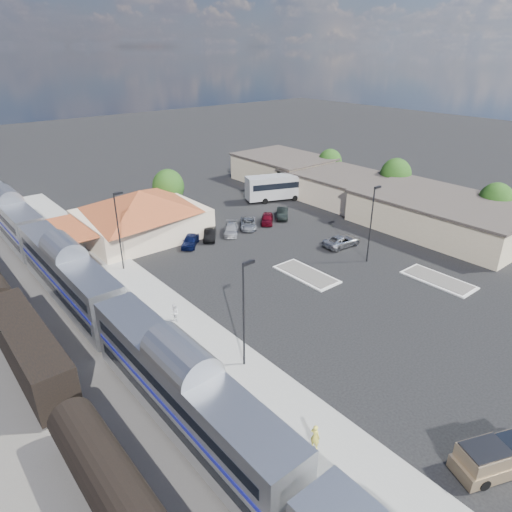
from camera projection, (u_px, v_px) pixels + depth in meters
ground at (293, 293)px, 46.54m from camera, size 280.00×280.00×0.00m
railbed at (56, 333)px, 39.98m from camera, size 16.00×100.00×0.12m
platform at (159, 308)px, 43.77m from camera, size 5.50×92.00×0.18m
passenger_train at (69, 277)px, 43.50m from camera, size 3.00×104.00×5.55m
freight_cars at (29, 351)px, 34.52m from camera, size 2.80×46.00×4.00m
station_depot at (141, 213)px, 59.42m from camera, size 18.35×12.24×6.20m
buildings_east at (359, 191)px, 71.79m from camera, size 14.40×51.40×4.80m
traffic_island_south at (306, 274)px, 50.21m from camera, size 3.30×7.50×0.21m
traffic_island_north at (438, 280)px, 48.99m from camera, size 3.30×7.50×0.21m
lamp_plat_s at (245, 307)px, 33.80m from camera, size 1.08×0.25×9.00m
lamp_plat_n at (119, 225)px, 49.22m from camera, size 1.08×0.25×9.00m
lamp_lot at (372, 218)px, 51.30m from camera, size 1.08×0.25×9.00m
tree_east_a at (496, 201)px, 61.77m from camera, size 4.56×4.56×6.42m
tree_east_b at (396, 175)px, 72.85m from camera, size 4.94×4.94×6.96m
tree_east_c at (330, 162)px, 82.85m from camera, size 4.41×4.41×6.21m
tree_depot at (168, 187)px, 67.62m from camera, size 4.71×4.71×6.63m
pickup_truck at (500, 457)px, 26.84m from camera, size 5.95×3.99×1.93m
suv at (342, 241)px, 57.25m from camera, size 5.37×2.77×1.45m
coach_bus at (285, 185)px, 74.15m from camera, size 12.98×7.23×4.12m
person_a at (315, 437)px, 28.04m from camera, size 0.53×0.72×1.79m
person_b at (175, 313)px, 41.14m from camera, size 0.80×0.94×1.71m
parked_car_a at (190, 241)px, 57.33m from camera, size 4.18×4.20×1.44m
parked_car_b at (210, 234)px, 59.40m from camera, size 3.75×4.28×1.40m
parked_car_c at (231, 229)px, 61.06m from camera, size 4.26×4.60×1.30m
parked_car_d at (248, 223)px, 63.12m from camera, size 4.53×4.99×1.29m
parked_car_e at (267, 219)px, 64.75m from camera, size 3.92×4.04×1.37m
parked_car_f at (282, 213)px, 66.78m from camera, size 4.25×4.40×1.50m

